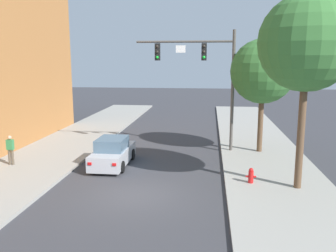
{
  "coord_description": "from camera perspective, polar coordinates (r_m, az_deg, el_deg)",
  "views": [
    {
      "loc": [
        3.19,
        -14.8,
        5.87
      ],
      "look_at": [
        0.78,
        6.02,
        2.0
      ],
      "focal_mm": 38.67,
      "sensor_mm": 36.0,
      "label": 1
    }
  ],
  "objects": [
    {
      "name": "sidewalk_right",
      "position": [
        16.24,
        18.24,
        -11.0
      ],
      "size": [
        5.0,
        60.0,
        0.15
      ],
      "primitive_type": "cube",
      "color": "#99968E",
      "rests_on": "ground"
    },
    {
      "name": "street_tree_second",
      "position": [
        22.96,
        14.72,
        8.29
      ],
      "size": [
        3.94,
        3.94,
        6.98
      ],
      "color": "brown",
      "rests_on": "sidewalk_right"
    },
    {
      "name": "car_lead_silver",
      "position": [
        20.49,
        -8.7,
        -4.22
      ],
      "size": [
        1.84,
        4.24,
        1.6
      ],
      "color": "#B7B7BC",
      "rests_on": "ground"
    },
    {
      "name": "fire_hydrant",
      "position": [
        17.56,
        12.94,
        -7.6
      ],
      "size": [
        0.48,
        0.24,
        0.72
      ],
      "color": "red",
      "rests_on": "sidewalk_right"
    },
    {
      "name": "street_tree_nearest",
      "position": [
        16.7,
        21.06,
        12.05
      ],
      "size": [
        4.15,
        4.15,
        8.49
      ],
      "color": "brown",
      "rests_on": "sidewalk_right"
    },
    {
      "name": "ground_plane",
      "position": [
        16.24,
        -5.28,
        -10.78
      ],
      "size": [
        120.0,
        120.0,
        0.0
      ],
      "primitive_type": "plane",
      "color": "#38383D"
    },
    {
      "name": "traffic_signal_mast",
      "position": [
        22.82,
        5.92,
        9.03
      ],
      "size": [
        6.14,
        0.38,
        7.5
      ],
      "color": "#514C47",
      "rests_on": "sidewalk_right"
    },
    {
      "name": "pedestrian_sidewalk_left_walker",
      "position": [
        21.63,
        -23.59,
        -3.27
      ],
      "size": [
        0.36,
        0.22,
        1.64
      ],
      "color": "brown",
      "rests_on": "sidewalk_left"
    }
  ]
}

